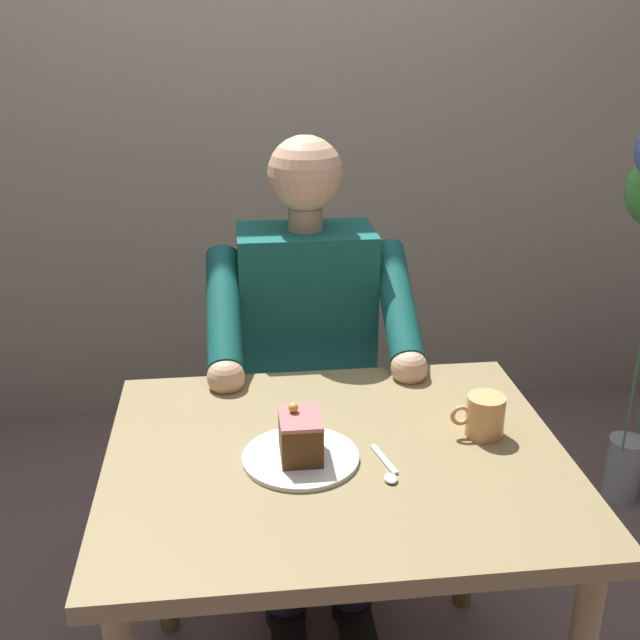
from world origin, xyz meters
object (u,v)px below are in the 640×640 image
cake_slice (300,435)px  coffee_cup (484,415)px  seated_person (309,366)px  chair (304,389)px  dining_table (336,491)px  dessert_spoon (387,469)px

cake_slice → coffee_cup: bearing=-172.4°
seated_person → coffee_cup: (-0.31, 0.51, 0.11)m
seated_person → coffee_cup: 0.61m
chair → seated_person: seated_person is taller
cake_slice → seated_person: bearing=-97.6°
chair → seated_person: (-0.00, 0.17, 0.16)m
chair → seated_person: bearing=90.0°
dining_table → cake_slice: size_ratio=8.42×
seated_person → dessert_spoon: size_ratio=8.76×
dining_table → dessert_spoon: 0.15m
seated_person → dessert_spoon: 0.63m
chair → coffee_cup: chair is taller
coffee_cup → cake_slice: bearing=7.6°
dining_table → coffee_cup: bearing=-173.6°
dessert_spoon → seated_person: bearing=-81.9°
cake_slice → chair: bearing=-95.8°
seated_person → cake_slice: seated_person is taller
dining_table → dessert_spoon: size_ratio=6.48×
coffee_cup → seated_person: bearing=-58.2°
cake_slice → coffee_cup: (-0.39, -0.05, -0.01)m
seated_person → cake_slice: bearing=82.4°
cake_slice → dessert_spoon: bearing=159.4°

